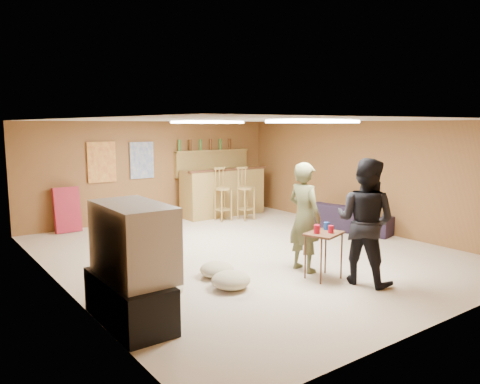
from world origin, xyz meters
TOP-DOWN VIEW (x-y plane):
  - ground at (0.00, 0.00)m, footprint 7.00×7.00m
  - ceiling at (0.00, 0.00)m, footprint 6.00×7.00m
  - wall_back at (0.00, 3.50)m, footprint 6.00×0.02m
  - wall_front at (0.00, -3.50)m, footprint 6.00×0.02m
  - wall_left at (-3.00, 0.00)m, footprint 0.02×7.00m
  - wall_right at (3.00, 0.00)m, footprint 0.02×7.00m
  - tv_stand at (-2.72, -1.50)m, footprint 0.55×1.30m
  - dvd_box at (-2.50, -1.50)m, footprint 0.35×0.50m
  - tv_body at (-2.65, -1.50)m, footprint 0.60×1.10m
  - tv_screen at (-2.34, -1.50)m, footprint 0.02×0.95m
  - bar_counter at (1.50, 2.95)m, footprint 2.00×0.60m
  - bar_lip at (1.50, 2.70)m, footprint 2.10×0.12m
  - bar_shelf at (1.50, 3.40)m, footprint 2.00×0.18m
  - bar_backing at (1.50, 3.42)m, footprint 2.00×0.14m
  - poster_left at (-1.20, 3.46)m, footprint 0.60×0.03m
  - poster_right at (-0.30, 3.46)m, footprint 0.55×0.03m
  - folding_chair_stack at (-2.00, 3.30)m, footprint 0.50×0.26m
  - ceiling_panel_front at (0.00, -1.50)m, footprint 1.20×0.60m
  - ceiling_panel_back at (0.00, 1.20)m, footprint 1.20×0.60m
  - person_olive at (0.08, -1.28)m, footprint 0.40×0.60m
  - person_black at (0.36, -2.15)m, footprint 0.85×0.97m
  - sofa at (2.70, 0.12)m, footprint 1.16×1.96m
  - tray_table at (0.04, -1.71)m, footprint 0.60×0.54m
  - cup_red_near at (-0.07, -1.69)m, footprint 0.11×0.11m
  - cup_red_far at (0.10, -1.78)m, footprint 0.10×0.10m
  - cup_blue at (0.20, -1.60)m, footprint 0.09×0.09m
  - bar_stool_left at (1.14, 2.40)m, footprint 0.41×0.41m
  - bar_stool_right at (1.61, 2.18)m, footprint 0.44×0.44m
  - cushion_near_tv at (-1.23, -1.29)m, footprint 0.65×0.65m
  - cushion_mid at (-1.12, -0.78)m, footprint 0.53×0.53m
  - cushion_far at (-2.13, -1.09)m, footprint 0.67×0.67m
  - bottle_row at (1.30, 3.38)m, footprint 1.48×0.08m

SIDE VIEW (x-z plane):
  - ground at x=0.00m, z-range 0.00..0.00m
  - cushion_mid at x=-1.12m, z-range 0.00..0.22m
  - cushion_near_tv at x=-1.23m, z-range 0.00..0.23m
  - cushion_far at x=-2.13m, z-range 0.00..0.24m
  - dvd_box at x=-2.50m, z-range 0.11..0.19m
  - tv_stand at x=-2.72m, z-range 0.00..0.50m
  - sofa at x=2.70m, z-range 0.00..0.54m
  - tray_table at x=0.04m, z-range 0.00..0.66m
  - folding_chair_stack at x=-2.00m, z-range -0.01..0.91m
  - bar_counter at x=1.50m, z-range 0.00..1.10m
  - bar_stool_left at x=1.14m, z-range 0.00..1.18m
  - bar_stool_right at x=1.61m, z-range 0.00..1.20m
  - cup_red_far at x=0.10m, z-range 0.66..0.76m
  - cup_blue at x=0.20m, z-range 0.66..0.76m
  - cup_red_near at x=-0.07m, z-range 0.66..0.77m
  - person_olive at x=0.08m, z-range 0.00..1.60m
  - person_black at x=0.36m, z-range 0.00..1.70m
  - tv_body at x=-2.65m, z-range 0.50..1.30m
  - tv_screen at x=-2.34m, z-range 0.57..1.23m
  - wall_back at x=0.00m, z-range 0.00..2.20m
  - wall_front at x=0.00m, z-range 0.00..2.20m
  - wall_left at x=-3.00m, z-range 0.00..2.20m
  - wall_right at x=3.00m, z-range 0.00..2.20m
  - bar_lip at x=1.50m, z-range 1.08..1.12m
  - bar_backing at x=1.50m, z-range 0.90..1.50m
  - poster_left at x=-1.20m, z-range 0.93..1.78m
  - poster_right at x=-0.30m, z-range 0.95..1.75m
  - bar_shelf at x=1.50m, z-range 1.48..1.52m
  - bottle_row at x=1.30m, z-range 1.52..1.78m
  - ceiling_panel_front at x=0.00m, z-range 2.15..2.19m
  - ceiling_panel_back at x=0.00m, z-range 2.15..2.19m
  - ceiling at x=0.00m, z-range 2.19..2.21m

